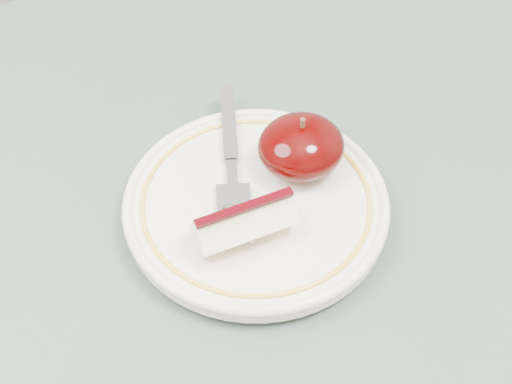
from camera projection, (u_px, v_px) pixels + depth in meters
name	position (u px, v px, depth m)	size (l,w,h in m)	color
table	(223.00, 364.00, 0.59)	(0.90, 0.90, 0.75)	brown
plate	(256.00, 204.00, 0.57)	(0.21, 0.21, 0.02)	#F0E6C9
apple_half	(301.00, 146.00, 0.57)	(0.07, 0.07, 0.05)	black
apple_wedge	(245.00, 223.00, 0.53)	(0.08, 0.03, 0.04)	#F2E8B2
fork	(231.00, 162.00, 0.58)	(0.08, 0.17, 0.00)	gray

